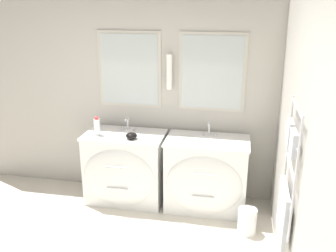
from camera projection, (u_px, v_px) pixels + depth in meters
wall_back at (143, 91)px, 4.56m from camera, size 4.85×0.15×2.60m
wall_right at (295, 135)px, 3.14m from camera, size 0.13×4.19×2.60m
vanity_left at (125, 168)px, 4.52m from camera, size 0.95×0.62×0.86m
vanity_right at (206, 175)px, 4.34m from camera, size 0.95×0.62×0.86m
faucet_left at (128, 124)px, 4.52m from camera, size 0.17×0.10×0.16m
faucet_right at (209, 130)px, 4.34m from camera, size 0.17×0.10×0.16m
toiletry_bottle at (97, 127)px, 4.36m from camera, size 0.07×0.07×0.22m
amenity_bowl at (131, 136)px, 4.25m from camera, size 0.13×0.13×0.08m
soap_dish at (191, 141)px, 4.15m from camera, size 0.10×0.07×0.04m
waste_bin at (247, 221)px, 3.97m from camera, size 0.20×0.20×0.28m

